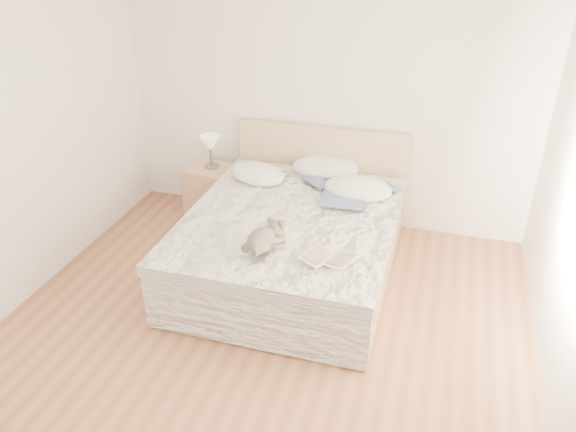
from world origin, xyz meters
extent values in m
cube|color=brown|center=(0.00, 0.00, 0.00)|extent=(4.00, 4.50, 0.00)
cube|color=white|center=(0.00, 2.25, 1.35)|extent=(4.00, 0.02, 2.70)
cube|color=tan|center=(0.00, 1.15, 0.10)|extent=(1.68, 2.08, 0.20)
cube|color=white|center=(0.00, 1.15, 0.35)|extent=(1.60, 2.00, 0.30)
cube|color=white|center=(0.00, 1.10, 0.54)|extent=(1.72, 2.05, 0.10)
cube|color=tan|center=(0.00, 2.19, 0.50)|extent=(1.70, 0.06, 1.00)
cube|color=tan|center=(-1.08, 1.89, 0.28)|extent=(0.50, 0.46, 0.56)
cylinder|color=#524D47|center=(-1.07, 1.92, 0.57)|extent=(0.15, 0.15, 0.02)
cylinder|color=#443E39|center=(-1.07, 1.92, 0.68)|extent=(0.03, 0.03, 0.21)
cone|color=white|center=(-1.07, 1.92, 0.81)|extent=(0.21, 0.21, 0.15)
ellipsoid|color=white|center=(-0.50, 1.72, 0.64)|extent=(0.64, 0.53, 0.16)
ellipsoid|color=white|center=(0.08, 2.06, 0.64)|extent=(0.69, 0.51, 0.19)
ellipsoid|color=white|center=(0.46, 1.69, 0.64)|extent=(0.62, 0.44, 0.18)
cube|color=silver|center=(-0.47, 1.73, 0.63)|extent=(0.34, 0.30, 0.02)
cube|color=beige|center=(0.46, 0.51, 0.63)|extent=(0.43, 0.37, 0.02)
camera|label=1|loc=(1.15, -2.83, 2.85)|focal=35.00mm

